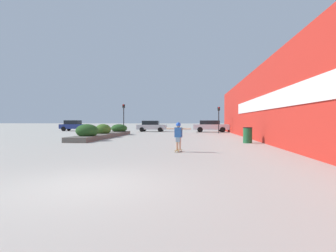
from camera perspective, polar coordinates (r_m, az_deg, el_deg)
The scene contains 12 objects.
ground_plane at distance 6.54m, azimuth -17.74°, elevation -12.28°, with size 300.00×300.00×0.00m, color #ADA89E.
building_wall_right at distance 20.14m, azimuth 20.04°, elevation 4.59°, with size 0.67×42.52×5.50m.
planter_box at distance 24.82m, azimuth -13.49°, elevation -1.35°, with size 1.80×12.52×1.27m.
skateboard at distance 12.77m, azimuth 2.27°, elevation -5.36°, with size 0.38×0.64×0.10m.
skateboarder at distance 12.70m, azimuth 2.27°, elevation -1.58°, with size 1.22×0.46×1.34m.
trash_bin at distance 18.63m, azimuth 16.94°, elevation -1.91°, with size 0.62×0.62×1.07m.
car_leftmost at distance 35.63m, azimuth 9.23°, elevation 0.02°, with size 4.72×1.99×1.57m.
car_center_left at distance 42.00m, azimuth -19.87°, elevation 0.12°, with size 3.90×1.87×1.60m.
car_center_right at distance 37.09m, azimuth -3.59°, elevation 0.01°, with size 4.12×1.90×1.53m.
car_rightmost at distance 40.68m, azimuth 24.22°, elevation 0.08°, with size 4.73×1.92×1.60m.
traffic_light_left at distance 33.61m, azimuth -9.63°, elevation 2.70°, with size 0.28×0.30×3.61m.
traffic_light_right at distance 32.53m, azimuth 10.99°, elevation 2.33°, with size 0.28×0.30×3.21m.
Camera 1 is at (2.52, -5.84, 1.51)m, focal length 28.00 mm.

